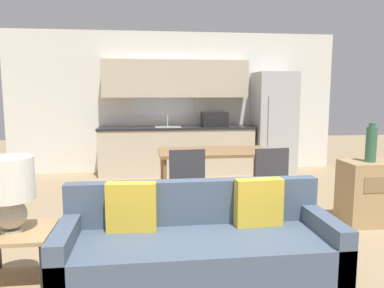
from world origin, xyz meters
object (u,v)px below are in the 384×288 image
refrigerator (274,123)px  couch (198,244)px  dining_table (214,156)px  table_lamp (9,187)px  dining_chair_near_left (185,184)px  side_table (19,252)px  vase (371,144)px  dining_chair_near_right (267,182)px

refrigerator → couch: size_ratio=0.89×
dining_table → table_lamp: size_ratio=2.65×
dining_chair_near_left → couch: bearing=84.5°
couch → dining_chair_near_left: size_ratio=2.35×
couch → side_table: 1.37m
dining_table → dining_chair_near_left: (-0.47, -0.78, -0.19)m
dining_table → side_table: size_ratio=2.90×
dining_table → vase: (1.65, -0.97, 0.26)m
refrigerator → couch: (-2.06, -4.13, -0.63)m
couch → dining_chair_near_right: dining_chair_near_right is taller
refrigerator → dining_chair_near_right: bearing=-110.5°
dining_table → vase: 1.93m
refrigerator → dining_chair_near_left: bearing=-125.6°
refrigerator → table_lamp: 5.41m
dining_table → couch: 2.17m
side_table → table_lamp: table_lamp is taller
dining_table → vase: bearing=-30.3°
side_table → dining_chair_near_right: bearing=28.7°
refrigerator → dining_chair_near_left: refrigerator is taller
side_table → dining_chair_near_left: 1.94m
refrigerator → couch: refrigerator is taller
dining_table → dining_chair_near_right: size_ratio=1.62×
couch → table_lamp: (-1.40, -0.03, 0.53)m
table_lamp → couch: bearing=1.1°
couch → vase: (2.16, 1.11, 0.63)m
dining_table → couch: bearing=-103.7°
table_lamp → vase: (3.57, 1.14, 0.10)m
dining_chair_near_right → table_lamp: bearing=23.4°
side_table → refrigerator: bearing=50.4°
couch → table_lamp: bearing=-178.9°
refrigerator → dining_chair_near_right: size_ratio=2.09×
refrigerator → dining_chair_near_left: 3.50m
vase → refrigerator: bearing=92.0°
couch → vase: size_ratio=4.79×
dining_table → side_table: 2.84m
dining_table → dining_chair_near_right: 0.96m
table_lamp → dining_chair_near_right: (2.40, 1.30, -0.35)m
couch → side_table: bearing=-179.1°
side_table → dining_table: bearing=48.2°
vase → table_lamp: bearing=-162.2°
couch → vase: vase is taller
refrigerator → dining_table: refrigerator is taller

